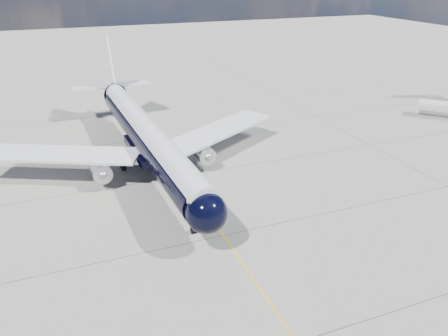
# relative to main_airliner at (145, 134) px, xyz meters

# --- Properties ---
(ground) EXTENTS (320.00, 320.00, 0.00)m
(ground) POSITION_rel_main_airliner_xyz_m (3.44, -0.15, -4.58)
(ground) COLOR #99968D
(ground) RESTS_ON ground
(taxiway_centerline) EXTENTS (0.16, 160.00, 0.01)m
(taxiway_centerline) POSITION_rel_main_airliner_xyz_m (3.44, -5.15, -4.57)
(taxiway_centerline) COLOR yellow
(taxiway_centerline) RESTS_ON ground
(main_airliner) EXTENTS (41.94, 51.07, 14.75)m
(main_airliner) POSITION_rel_main_airliner_xyz_m (0.00, 0.00, 0.00)
(main_airliner) COLOR black
(main_airliner) RESTS_ON ground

